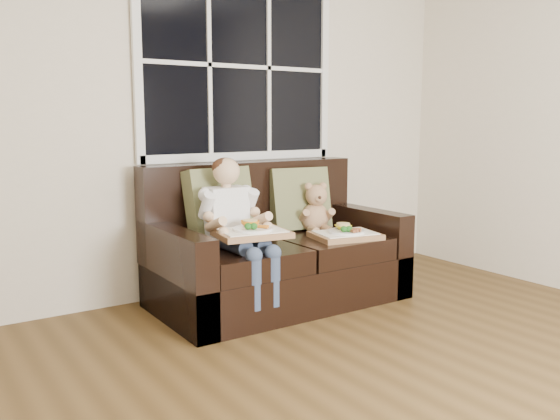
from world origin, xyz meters
TOP-DOWN VIEW (x-y plane):
  - room_walls at (0.00, 0.00)m, footprint 4.52×5.02m
  - window_back at (0.31, 2.48)m, footprint 1.62×0.04m
  - loveseat at (0.31, 2.02)m, footprint 1.70×0.92m
  - pillow_left at (-0.02, 2.17)m, footprint 0.51×0.28m
  - pillow_right at (0.64, 2.17)m, footprint 0.48×0.27m
  - child at (-0.07, 1.90)m, footprint 0.39×0.60m
  - teddy_bear at (0.70, 2.04)m, footprint 0.26×0.31m
  - tray_left at (-0.04, 1.72)m, footprint 0.48×0.40m
  - tray_right at (0.71, 1.71)m, footprint 0.50×0.41m

SIDE VIEW (x-z plane):
  - loveseat at x=0.31m, z-range -0.17..0.79m
  - tray_right at x=0.71m, z-range 0.43..0.53m
  - tray_left at x=-0.04m, z-range 0.53..0.63m
  - teddy_bear at x=0.70m, z-range 0.41..0.79m
  - child at x=-0.07m, z-range 0.21..1.09m
  - pillow_right at x=0.64m, z-range 0.44..0.91m
  - pillow_left at x=-0.02m, z-range 0.44..0.95m
  - room_walls at x=0.00m, z-range 0.24..2.95m
  - window_back at x=0.31m, z-range 0.96..2.33m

